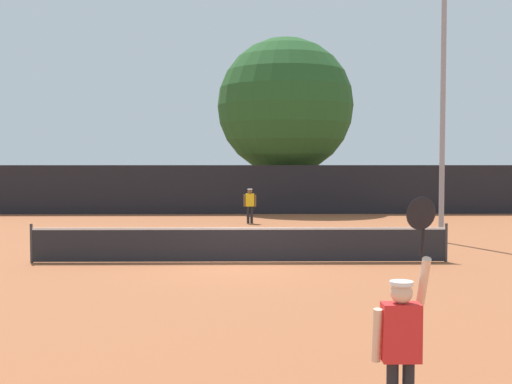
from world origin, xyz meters
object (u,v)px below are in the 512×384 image
at_px(player_receiving, 250,202).
at_px(parked_car_near, 124,192).
at_px(light_pole, 443,82).
at_px(parked_car_mid, 206,192).
at_px(player_serving, 402,335).
at_px(tennis_ball, 281,257).
at_px(parked_car_far, 350,192).
at_px(large_tree, 285,106).

xyz_separation_m(player_receiving, parked_car_near, (-8.10, 12.94, -0.16)).
relative_size(light_pole, parked_car_mid, 2.31).
height_order(player_serving, player_receiving, player_serving).
bearing_deg(player_serving, parked_car_near, 105.16).
bearing_deg(player_receiving, tennis_ball, 94.68).
height_order(light_pole, parked_car_near, light_pole).
bearing_deg(parked_car_mid, parked_car_near, -174.67).
bearing_deg(parked_car_near, parked_car_mid, 14.55).
relative_size(tennis_ball, light_pole, 0.01).
height_order(tennis_ball, parked_car_far, parked_car_far).
distance_m(player_serving, tennis_ball, 11.94).
xyz_separation_m(tennis_ball, parked_car_far, (5.75, 23.46, 0.74)).
xyz_separation_m(player_serving, parked_car_mid, (-4.27, 35.82, -0.28)).
relative_size(player_receiving, large_tree, 0.16).
height_order(parked_car_near, parked_car_far, same).
bearing_deg(parked_car_far, tennis_ball, -103.61).
bearing_deg(tennis_ball, player_receiving, 94.68).
height_order(tennis_ball, large_tree, large_tree).
distance_m(parked_car_near, parked_car_far, 14.70).
bearing_deg(tennis_ball, parked_car_far, 76.23).
xyz_separation_m(player_receiving, parked_car_far, (6.60, 13.06, -0.16)).
xyz_separation_m(parked_car_near, parked_car_far, (14.70, 0.11, 0.00)).
bearing_deg(player_receiving, parked_car_mid, -78.22).
height_order(player_serving, parked_car_far, player_serving).
distance_m(player_receiving, parked_car_mid, 13.82).
height_order(light_pole, parked_car_far, light_pole).
height_order(player_receiving, parked_car_near, parked_car_near).
bearing_deg(tennis_ball, large_tree, 86.30).
height_order(large_tree, parked_car_near, large_tree).
xyz_separation_m(player_serving, parked_car_far, (5.16, 35.35, -0.28)).
bearing_deg(parked_car_far, player_receiving, -116.67).
bearing_deg(parked_car_far, large_tree, -133.39).
distance_m(player_serving, player_receiving, 22.34).
bearing_deg(tennis_ball, light_pole, 32.99).
bearing_deg(large_tree, parked_car_near, 155.35).
bearing_deg(large_tree, parked_car_mid, 132.94).
bearing_deg(player_serving, parked_car_far, 81.70).
distance_m(tennis_ball, parked_car_mid, 24.23).
distance_m(tennis_ball, parked_car_far, 24.17).
bearing_deg(parked_car_mid, large_tree, -48.08).
relative_size(player_serving, parked_car_far, 0.58).
distance_m(player_serving, large_tree, 30.97).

